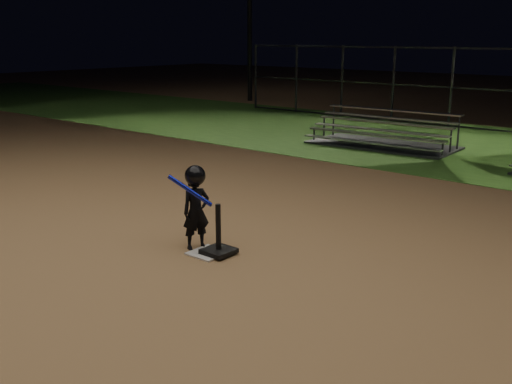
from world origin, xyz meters
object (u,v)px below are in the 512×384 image
(batting_tee, at_px, (219,245))
(child_batter, at_px, (196,205))
(home_plate, at_px, (208,253))
(bleacher_left, at_px, (382,139))

(batting_tee, distance_m, child_batter, 0.63)
(child_batter, bearing_deg, batting_tee, -66.71)
(home_plate, relative_size, batting_tee, 0.67)
(home_plate, bearing_deg, child_batter, 166.69)
(home_plate, relative_size, bleacher_left, 0.12)
(child_batter, relative_size, bleacher_left, 0.30)
(batting_tee, bearing_deg, child_batter, -179.91)
(home_plate, height_order, bleacher_left, bleacher_left)
(batting_tee, height_order, child_batter, child_batter)
(batting_tee, bearing_deg, home_plate, -153.75)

